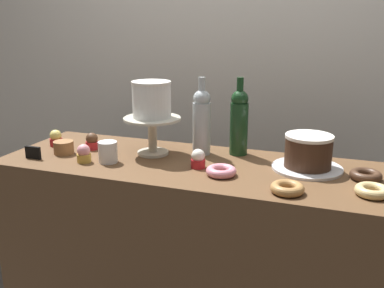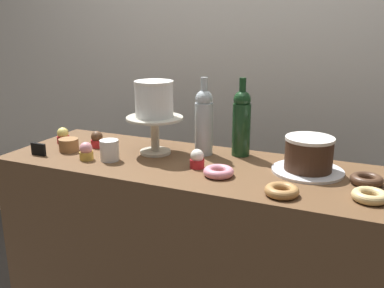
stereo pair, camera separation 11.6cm
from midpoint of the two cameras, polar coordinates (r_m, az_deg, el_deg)
back_wall at (r=2.42m, az=9.63°, el=11.62°), size 6.00×0.05×2.60m
display_counter at (r=1.90m, az=1.82°, el=-16.08°), size 1.56×0.54×0.94m
cake_stand_pedestal at (r=1.80m, az=-3.14°, el=2.05°), size 0.24×0.24×0.16m
white_layer_cake at (r=1.78m, az=-3.20°, el=6.00°), size 0.16×0.16×0.15m
silver_serving_platter at (r=1.67m, az=17.09°, el=-3.44°), size 0.27×0.27×0.01m
chocolate_round_cake at (r=1.65m, az=17.28°, el=-1.23°), size 0.18×0.18×0.13m
wine_bottle_clear at (r=1.78m, az=3.46°, el=3.09°), size 0.08×0.08×0.33m
wine_bottle_green at (r=1.78m, az=8.48°, el=2.95°), size 0.08×0.08×0.33m
cupcake_strawberry at (r=1.77m, az=-12.13°, el=-1.01°), size 0.06×0.06×0.07m
cupcake_lemon at (r=2.04m, az=-15.28°, el=1.04°), size 0.06×0.06×0.07m
cupcake_chocolate at (r=1.94m, az=-10.90°, el=0.56°), size 0.06×0.06×0.07m
cupcake_vanilla at (r=1.64m, az=2.72°, el=-2.05°), size 0.06×0.06×0.07m
donut_maple at (r=1.43m, az=14.18°, el=-6.10°), size 0.11×0.11×0.03m
donut_glazed at (r=1.48m, az=24.74°, el=-6.33°), size 0.11×0.11×0.03m
donut_pink at (r=1.57m, az=5.69°, el=-3.73°), size 0.11×0.11×0.03m
donut_chocolate at (r=1.62m, az=24.18°, el=-4.39°), size 0.11×0.11×0.03m
cookie_stack at (r=1.91m, az=-14.46°, el=-0.13°), size 0.08×0.08×0.05m
price_sign_chalkboard at (r=1.89m, az=-18.16°, el=-0.69°), size 0.07×0.01×0.05m
coffee_cup_ceramic at (r=1.74m, az=-9.09°, el=-0.85°), size 0.08×0.08×0.08m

